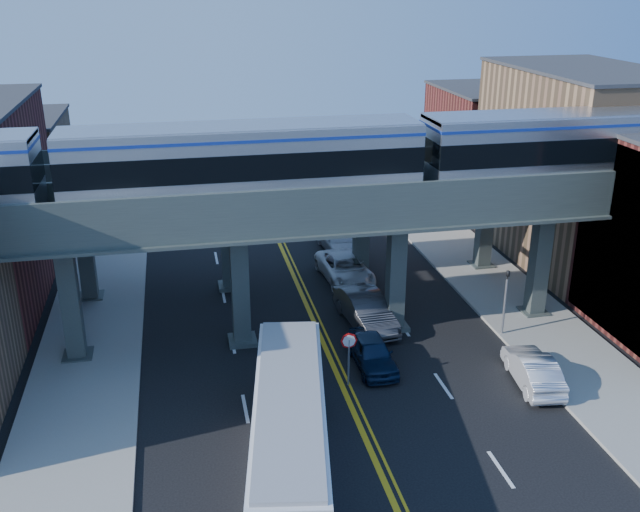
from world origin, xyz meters
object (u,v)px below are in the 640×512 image
object	(u,v)px
transit_bus	(290,432)
car_lane_c	(345,268)
transit_train	(243,161)
traffic_signal	(506,295)
car_lane_d	(339,240)
car_lane_b	(366,310)
car_parked_curb	(533,369)
stop_sign	(349,350)
car_lane_a	(372,352)

from	to	relation	value
transit_bus	car_lane_c	bearing A→B (deg)	-10.58
transit_train	transit_bus	xyz separation A→B (m)	(0.34, -10.25, -7.83)
car_lane_c	traffic_signal	bearing A→B (deg)	-58.75
traffic_signal	car_lane_d	bearing A→B (deg)	111.81
car_lane_b	car_lane_c	bearing A→B (deg)	80.22
traffic_signal	car_parked_curb	xyz separation A→B (m)	(-0.70, -4.62, -1.56)
car_lane_d	transit_bus	bearing A→B (deg)	-111.33
transit_bus	car_lane_c	distance (m)	18.09
transit_train	car_lane_d	size ratio (longest dim) A/B	9.51
stop_sign	car_lane_d	distance (m)	17.02
stop_sign	car_lane_a	size ratio (longest dim) A/B	0.61
car_lane_d	car_parked_curb	distance (m)	18.87
car_lane_a	car_lane_c	xyz separation A→B (m)	(1.16, 10.30, 0.04)
transit_train	car_lane_b	world-z (taller)	transit_train
transit_train	stop_sign	world-z (taller)	transit_train
stop_sign	car_lane_c	size ratio (longest dim) A/B	0.47
traffic_signal	car_lane_c	size ratio (longest dim) A/B	0.74
stop_sign	car_parked_curb	distance (m)	8.42
car_lane_c	transit_bus	bearing A→B (deg)	-114.41
stop_sign	traffic_signal	size ratio (longest dim) A/B	0.64
car_lane_b	car_parked_curb	bearing A→B (deg)	-57.41
traffic_signal	car_lane_d	distance (m)	14.77
stop_sign	transit_bus	size ratio (longest dim) A/B	0.22
car_lane_a	car_parked_curb	bearing A→B (deg)	-25.01
stop_sign	car_lane_d	xyz separation A→B (m)	(3.44, 16.64, -0.98)
traffic_signal	car_lane_a	size ratio (longest dim) A/B	0.96
car_lane_a	car_lane_d	distance (m)	15.34
transit_train	car_lane_c	world-z (taller)	transit_train
car_lane_a	car_lane_b	world-z (taller)	car_lane_b
transit_bus	car_lane_c	world-z (taller)	transit_bus
car_lane_c	car_parked_curb	size ratio (longest dim) A/B	1.23
car_lane_a	car_lane_b	size ratio (longest dim) A/B	0.80
transit_train	car_parked_curb	xyz separation A→B (m)	(12.08, -6.62, -8.67)
transit_train	car_lane_a	size ratio (longest dim) A/B	11.84
car_lane_b	car_lane_c	xyz separation A→B (m)	(0.35, 6.10, -0.12)
transit_train	stop_sign	bearing A→B (deg)	-52.16
car_lane_b	car_parked_curb	world-z (taller)	car_lane_b
transit_bus	stop_sign	bearing A→B (deg)	-24.49
transit_train	car_lane_c	size ratio (longest dim) A/B	9.16
transit_bus	car_lane_d	bearing A→B (deg)	-8.18
transit_train	car_lane_c	bearing A→B (deg)	45.74
traffic_signal	transit_train	bearing A→B (deg)	171.11
traffic_signal	transit_bus	world-z (taller)	traffic_signal
traffic_signal	transit_bus	bearing A→B (deg)	-146.44
transit_train	car_lane_b	bearing A→B (deg)	5.75
car_lane_b	car_lane_c	size ratio (longest dim) A/B	0.97
car_lane_c	car_lane_a	bearing A→B (deg)	-100.77
car_lane_a	car_parked_curb	world-z (taller)	car_parked_curb
car_lane_d	transit_train	bearing A→B (deg)	-125.81
car_lane_a	traffic_signal	bearing A→B (deg)	11.43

